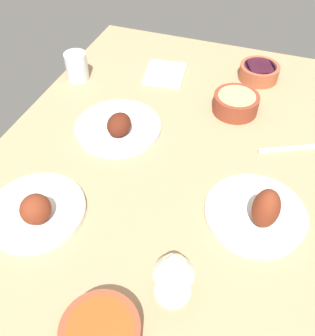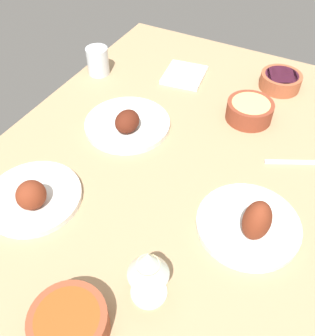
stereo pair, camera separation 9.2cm
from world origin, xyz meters
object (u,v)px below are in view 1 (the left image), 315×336
Objects in this scene: plate_near_viewer at (118,127)px; bowl_pasta at (236,103)px; plate_center_main at (259,212)px; water_tumbler at (77,66)px; plate_far_side at (36,211)px; bowl_soup at (101,334)px; bowl_onions at (259,71)px; fork_loose at (290,148)px; folded_napkin at (165,74)px; wine_glass at (174,266)px.

bowl_pasta is at bearing 124.73° from plate_near_viewer.
water_tumbler is at bearing -120.28° from plate_center_main.
bowl_soup is (19.81, 25.44, 1.29)cm from plate_far_side.
bowl_pasta is (19.66, -3.73, 0.35)cm from bowl_onions.
plate_far_side reaches higher than plate_near_viewer.
plate_near_viewer is 30.64cm from water_tumbler.
fork_loose is at bearing 23.20° from bowl_onions.
plate_far_side is 62.77cm from bowl_pasta.
bowl_soup is 0.97× the size of folded_napkin.
plate_far_side is 1.76× the size of bowl_onions.
plate_far_side is 55.79cm from water_tumbler.
plate_far_side is at bearing -9.46° from plate_near_viewer.
wine_glass reaches higher than plate_near_viewer.
water_tumbler is (-52.91, -17.51, 2.58)cm from plate_far_side.
wine_glass is 1.58× the size of water_tumbler.
water_tumbler reaches higher than bowl_pasta.
bowl_soup reaches higher than bowl_onions.
plate_near_viewer is at bearing 163.82° from fork_loose.
plate_center_main is at bearing 151.30° from wine_glass.
bowl_onions is at bearing 140.68° from plate_near_viewer.
fork_loose is at bearing 169.61° from plate_center_main.
bowl_soup is at bearing -6.81° from bowl_pasta.
fork_loose is at bearing 157.03° from bowl_soup.
folded_napkin is (-64.07, 8.53, -1.27)cm from plate_far_side.
plate_near_viewer reaches higher than bowl_onions.
plate_center_main is 1.73× the size of bowl_pasta.
water_tumbler is (-60.10, -51.64, -5.48)cm from wine_glass.
plate_near_viewer is 1.39× the size of fork_loose.
plate_center_main is at bearing 59.72° from water_tumbler.
folded_napkin is 0.82× the size of fork_loose.
fork_loose is (11.86, 68.75, -4.04)cm from water_tumbler.
bowl_onions reaches higher than fork_loose.
plate_center_main is at bearing 108.42° from plate_far_side.
bowl_pasta is 51.62cm from water_tumbler.
plate_near_viewer is 31.38cm from folded_napkin.
bowl_pasta is at bearing 119.50° from fork_loose.
folded_napkin is at bearing -114.01° from bowl_pasta.
water_tumbler is at bearing -131.10° from plate_near_viewer.
plate_center_main is 1.62× the size of wine_glass.
folded_napkin is at bearing -141.95° from plate_center_main.
bowl_onions reaches higher than folded_napkin.
folded_napkin is (-11.16, 26.04, -3.84)cm from water_tumbler.
plate_center_main is 1.66× the size of bowl_soup.
bowl_soup is at bearing -139.31° from fork_loose.
plate_near_viewer reaches higher than folded_napkin.
bowl_soup is 0.80× the size of fork_loose.
plate_center_main reaches higher than plate_near_viewer.
plate_center_main is at bearing 8.73° from bowl_onions.
plate_center_main is 26.91cm from wine_glass.
plate_far_side is 65.67cm from fork_loose.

